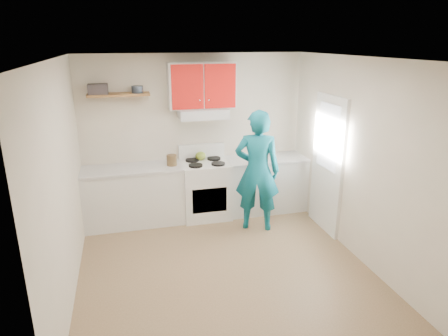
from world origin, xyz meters
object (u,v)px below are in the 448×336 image
object	(u,v)px
tin	(137,89)
kettle	(201,156)
person	(257,171)
crock	(172,161)
stove	(205,190)

from	to	relation	value
tin	kettle	world-z (taller)	tin
tin	kettle	xyz separation A→B (m)	(0.94, 0.01, -1.10)
tin	person	bearing A→B (deg)	-24.86
person	crock	bearing A→B (deg)	-5.43
stove	person	distance (m)	1.02
person	tin	bearing A→B (deg)	-3.35
tin	kettle	bearing A→B (deg)	0.63
crock	person	distance (m)	1.34
stove	crock	distance (m)	0.75
stove	kettle	size ratio (longest dim) A/B	5.40
tin	person	xyz separation A→B (m)	(1.64, -0.76, -1.17)
stove	tin	xyz separation A→B (m)	(-0.98, 0.15, 1.63)
kettle	person	bearing A→B (deg)	-32.07
stove	kettle	world-z (taller)	kettle
kettle	crock	world-z (taller)	crock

